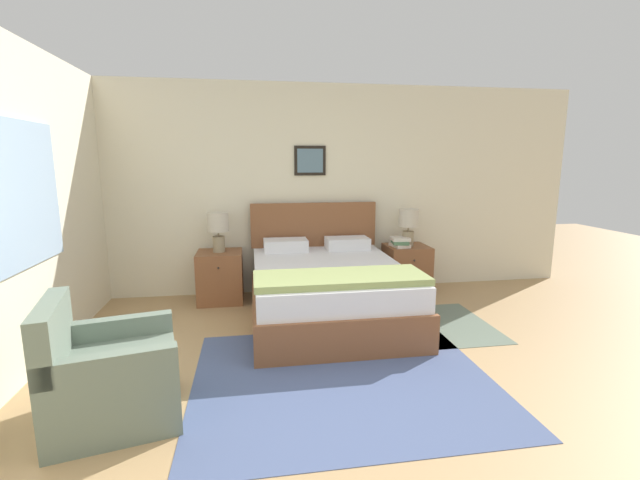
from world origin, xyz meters
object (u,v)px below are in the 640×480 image
Objects in this scene: armchair at (109,378)px; nightstand_by_door at (406,269)px; table_lamp_by_door at (409,222)px; table_lamp_near_window at (218,227)px; bed at (327,289)px; nightstand_near_window at (220,277)px.

armchair is 1.48× the size of nightstand_by_door.
armchair is 3.77m from table_lamp_by_door.
table_lamp_by_door is (0.01, 0.01, 0.60)m from nightstand_by_door.
nightstand_by_door is 1.30× the size of table_lamp_near_window.
armchair is (-1.71, -1.58, -0.04)m from bed.
bed is 3.40× the size of nightstand_by_door.
armchair reaches higher than nightstand_by_door.
nightstand_by_door is (2.88, 2.35, 0.01)m from armchair.
armchair is 3.71m from nightstand_by_door.
nightstand_near_window and nightstand_by_door have the same top height.
armchair is 2.41m from nightstand_near_window.
nightstand_near_window is 2.33m from nightstand_by_door.
armchair reaches higher than nightstand_near_window.
bed is 4.41× the size of table_lamp_near_window.
table_lamp_near_window is (0.55, 2.35, 0.62)m from armchair.
armchair is at bearing -140.78° from nightstand_by_door.
bed is at bearing -33.46° from table_lamp_near_window.
nightstand_near_window is at bearing 146.69° from bed.
bed reaches higher than nightstand_near_window.
bed is 1.52m from table_lamp_by_door.
table_lamp_near_window is 2.34m from table_lamp_by_door.
table_lamp_near_window is at bearing 179.87° from nightstand_by_door.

